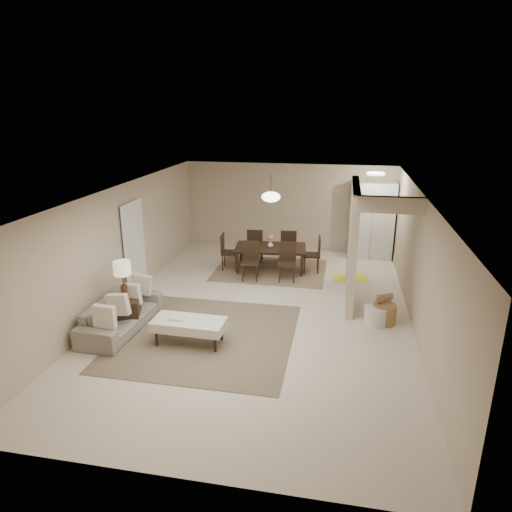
% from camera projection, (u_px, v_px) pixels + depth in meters
% --- Properties ---
extents(floor, '(9.00, 9.00, 0.00)m').
position_uv_depth(floor, '(260.00, 312.00, 9.39)').
color(floor, beige).
rests_on(floor, ground).
extents(ceiling, '(9.00, 9.00, 0.00)m').
position_uv_depth(ceiling, '(260.00, 192.00, 8.60)').
color(ceiling, white).
rests_on(ceiling, back_wall).
extents(back_wall, '(6.00, 0.00, 6.00)m').
position_uv_depth(back_wall, '(288.00, 207.00, 13.19)').
color(back_wall, '#C6B296').
rests_on(back_wall, floor).
extents(left_wall, '(0.00, 9.00, 9.00)m').
position_uv_depth(left_wall, '(119.00, 246.00, 9.53)').
color(left_wall, '#C6B296').
rests_on(left_wall, floor).
extents(right_wall, '(0.00, 9.00, 9.00)m').
position_uv_depth(right_wall, '(419.00, 264.00, 8.46)').
color(right_wall, '#C6B296').
rests_on(right_wall, floor).
extents(partition, '(0.15, 2.50, 2.50)m').
position_uv_depth(partition, '(352.00, 242.00, 9.84)').
color(partition, '#C6B296').
rests_on(partition, floor).
extents(doorway, '(0.04, 0.90, 2.04)m').
position_uv_depth(doorway, '(134.00, 249.00, 10.16)').
color(doorway, black).
rests_on(doorway, floor).
extents(pantry_cabinet, '(1.20, 0.55, 2.10)m').
position_uv_depth(pantry_cabinet, '(371.00, 221.00, 12.50)').
color(pantry_cabinet, silver).
rests_on(pantry_cabinet, floor).
extents(flush_light, '(0.44, 0.44, 0.05)m').
position_uv_depth(flush_light, '(376.00, 174.00, 11.18)').
color(flush_light, white).
rests_on(flush_light, ceiling).
extents(living_rug, '(3.20, 3.20, 0.01)m').
position_uv_depth(living_rug, '(205.00, 336.00, 8.42)').
color(living_rug, brown).
rests_on(living_rug, floor).
extents(sofa, '(2.06, 0.89, 0.59)m').
position_uv_depth(sofa, '(121.00, 314.00, 8.62)').
color(sofa, gray).
rests_on(sofa, floor).
extents(ottoman_bench, '(1.30, 0.62, 0.46)m').
position_uv_depth(ottoman_bench, '(189.00, 325.00, 8.06)').
color(ottoman_bench, beige).
rests_on(ottoman_bench, living_rug).
extents(side_table, '(0.65, 0.65, 0.56)m').
position_uv_depth(side_table, '(126.00, 313.00, 8.72)').
color(side_table, black).
rests_on(side_table, floor).
extents(table_lamp, '(0.32, 0.32, 0.76)m').
position_uv_depth(table_lamp, '(122.00, 272.00, 8.46)').
color(table_lamp, '#4E3321').
rests_on(table_lamp, side_table).
extents(round_pouf, '(0.46, 0.46, 0.36)m').
position_uv_depth(round_pouf, '(376.00, 316.00, 8.82)').
color(round_pouf, beige).
rests_on(round_pouf, floor).
extents(wicker_basket, '(0.47, 0.47, 0.39)m').
position_uv_depth(wicker_basket, '(384.00, 314.00, 8.88)').
color(wicker_basket, '#99663D').
rests_on(wicker_basket, floor).
extents(dining_rug, '(2.80, 2.10, 0.01)m').
position_uv_depth(dining_rug, '(270.00, 270.00, 11.78)').
color(dining_rug, '#776349').
rests_on(dining_rug, floor).
extents(dining_table, '(1.87, 1.17, 0.63)m').
position_uv_depth(dining_table, '(270.00, 259.00, 11.68)').
color(dining_table, black).
rests_on(dining_table, dining_rug).
extents(dining_chairs, '(2.53, 1.93, 0.93)m').
position_uv_depth(dining_chairs, '(270.00, 253.00, 11.63)').
color(dining_chairs, black).
rests_on(dining_chairs, dining_rug).
extents(vase, '(0.19, 0.19, 0.16)m').
position_uv_depth(vase, '(270.00, 244.00, 11.56)').
color(vase, silver).
rests_on(vase, dining_table).
extents(yellow_mat, '(0.91, 0.66, 0.01)m').
position_uv_depth(yellow_mat, '(350.00, 277.00, 11.28)').
color(yellow_mat, yellow).
rests_on(yellow_mat, floor).
extents(pendant_light, '(0.46, 0.46, 0.71)m').
position_uv_depth(pendant_light, '(271.00, 197.00, 11.17)').
color(pendant_light, '#4E3321').
rests_on(pendant_light, ceiling).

